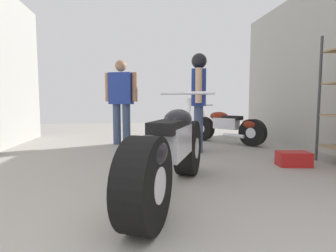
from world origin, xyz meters
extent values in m
plane|color=gray|center=(0.00, 3.17, 0.00)|extent=(15.23, 15.23, 0.00)
cylinder|color=#38383D|center=(2.33, 3.09, 0.94)|extent=(0.04, 0.04, 1.87)
cylinder|color=black|center=(0.20, 2.57, 0.33)|extent=(0.47, 0.70, 0.67)
cylinder|color=silver|center=(0.20, 2.57, 0.33)|extent=(0.31, 0.33, 0.25)
cylinder|color=black|center=(-0.40, 1.18, 0.33)|extent=(0.47, 0.70, 0.67)
cylinder|color=silver|center=(-0.40, 1.18, 0.33)|extent=(0.31, 0.33, 0.25)
cube|color=silver|center=(-0.10, 1.88, 0.52)|extent=(0.50, 0.71, 0.29)
ellipsoid|color=black|center=(-0.01, 2.09, 0.71)|extent=(0.46, 0.61, 0.23)
cube|color=black|center=(-0.18, 1.71, 0.68)|extent=(0.41, 0.55, 0.10)
ellipsoid|color=black|center=(-0.38, 1.23, 0.54)|extent=(0.43, 0.53, 0.25)
cylinder|color=silver|center=(0.18, 2.54, 0.65)|extent=(0.15, 0.26, 0.61)
cylinder|color=silver|center=(0.16, 2.50, 1.00)|extent=(0.61, 0.29, 0.04)
cylinder|color=silver|center=(-0.36, 1.65, 0.23)|extent=(0.31, 0.56, 0.09)
cylinder|color=black|center=(1.17, 5.45, 0.27)|extent=(0.47, 0.53, 0.55)
cylinder|color=silver|center=(1.17, 5.45, 0.27)|extent=(0.27, 0.27, 0.21)
cylinder|color=black|center=(1.94, 4.47, 0.27)|extent=(0.47, 0.53, 0.55)
cylinder|color=silver|center=(1.94, 4.47, 0.27)|extent=(0.27, 0.27, 0.21)
cube|color=silver|center=(1.56, 4.96, 0.43)|extent=(0.50, 0.56, 0.24)
ellipsoid|color=maroon|center=(1.44, 5.11, 0.58)|extent=(0.45, 0.49, 0.19)
cube|color=black|center=(1.65, 4.84, 0.56)|extent=(0.40, 0.44, 0.09)
ellipsoid|color=maroon|center=(1.91, 4.50, 0.45)|extent=(0.41, 0.44, 0.21)
cylinder|color=silver|center=(1.19, 5.42, 0.53)|extent=(0.17, 0.20, 0.50)
cylinder|color=silver|center=(1.21, 5.40, 0.82)|extent=(0.44, 0.35, 0.03)
cylinder|color=silver|center=(1.62, 4.68, 0.19)|extent=(0.35, 0.42, 0.08)
cylinder|color=#384766|center=(-0.80, 5.10, 0.42)|extent=(0.21, 0.21, 0.85)
cylinder|color=#384766|center=(-0.60, 5.03, 0.42)|extent=(0.21, 0.21, 0.85)
cube|color=navy|center=(-0.70, 5.07, 1.18)|extent=(0.53, 0.39, 0.65)
cylinder|color=#9E7051|center=(-0.98, 5.16, 1.20)|extent=(0.15, 0.15, 0.60)
cylinder|color=#9E7051|center=(-0.42, 4.98, 1.20)|extent=(0.15, 0.15, 0.60)
sphere|color=#9E7051|center=(-0.70, 5.07, 1.64)|extent=(0.24, 0.24, 0.24)
cylinder|color=#384766|center=(0.67, 3.93, 0.41)|extent=(0.19, 0.19, 0.83)
cylinder|color=#384766|center=(0.73, 4.13, 0.41)|extent=(0.19, 0.19, 0.83)
cube|color=navy|center=(0.70, 4.03, 1.14)|extent=(0.36, 0.51, 0.63)
cylinder|color=tan|center=(0.63, 3.76, 1.17)|extent=(0.14, 0.14, 0.58)
cylinder|color=tan|center=(0.77, 4.31, 1.17)|extent=(0.14, 0.14, 0.58)
sphere|color=black|center=(0.70, 4.03, 1.60)|extent=(0.23, 0.23, 0.23)
sphere|color=black|center=(0.70, 4.03, 1.61)|extent=(0.27, 0.27, 0.27)
cube|color=#B21919|center=(1.76, 2.80, 0.10)|extent=(0.47, 0.32, 0.20)
camera|label=1|loc=(-0.49, -0.61, 0.90)|focal=28.44mm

